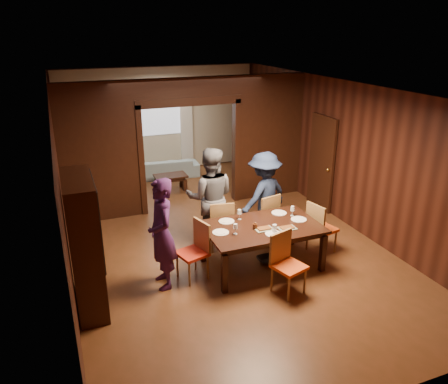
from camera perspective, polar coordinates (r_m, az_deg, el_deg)
name	(u,v)px	position (r m, az deg, el deg)	size (l,w,h in m)	color
floor	(216,235)	(8.75, -1.11, -5.57)	(9.00, 9.00, 0.00)	#573318
ceiling	(214,87)	(7.90, -1.26, 13.61)	(5.50, 9.00, 0.02)	silver
room_walls	(186,139)	(9.92, -4.97, 6.86)	(5.52, 9.01, 2.90)	black
person_purple	(162,234)	(6.82, -8.12, -5.47)	(0.65, 0.43, 1.79)	#3D1A4B
person_grey	(210,198)	(8.02, -1.81, -0.74)	(0.92, 0.72, 1.89)	#54555C
person_navy	(264,196)	(8.37, 5.25, -0.50)	(1.11, 0.64, 1.72)	#1A2643
sofa	(167,168)	(12.09, -7.44, 3.17)	(1.71, 0.67, 0.50)	#9ABBC9
serving_bowl	(268,221)	(7.48, 5.76, -3.74)	(0.33, 0.33, 0.08)	black
dining_table	(262,246)	(7.54, 4.95, -7.04)	(1.93, 1.20, 0.76)	black
coffee_table	(171,183)	(11.07, -6.96, 1.23)	(0.80, 0.50, 0.40)	black
chair_left	(192,252)	(7.14, -4.19, -7.76)	(0.44, 0.44, 0.97)	red
chair_right	(322,227)	(8.13, 12.72, -4.50)	(0.44, 0.44, 0.97)	#CE4613
chair_far_l	(220,224)	(8.05, -0.49, -4.21)	(0.44, 0.44, 0.97)	orange
chair_far_r	(264,217)	(8.38, 5.20, -3.25)	(0.44, 0.44, 0.97)	orange
chair_near	(289,265)	(6.83, 8.51, -9.39)	(0.44, 0.44, 0.97)	#EB4E16
hutch	(84,244)	(6.54, -17.76, -6.54)	(0.40, 1.20, 2.00)	black
door_right	(321,163)	(9.94, 12.61, 3.73)	(0.06, 0.90, 2.10)	black
window_far	(159,111)	(12.30, -8.46, 10.40)	(1.20, 0.03, 1.30)	silver
curtain_left	(133,130)	(12.21, -11.76, 7.95)	(0.35, 0.06, 2.40)	white
curtain_right	(186,126)	(12.53, -4.93, 8.64)	(0.35, 0.06, 2.40)	white
plate_left	(221,232)	(7.11, -0.43, -5.29)	(0.27, 0.27, 0.01)	white
plate_far_l	(226,221)	(7.49, 0.33, -3.85)	(0.27, 0.27, 0.01)	silver
plate_far_r	(279,213)	(7.88, 7.20, -2.72)	(0.27, 0.27, 0.01)	white
plate_right	(299,219)	(7.68, 9.73, -3.54)	(0.27, 0.27, 0.01)	white
plate_near	(273,234)	(7.11, 6.48, -5.45)	(0.27, 0.27, 0.01)	silver
platter_a	(264,229)	(7.24, 5.24, -4.79)	(0.30, 0.20, 0.04)	gray
platter_b	(287,228)	(7.31, 8.23, -4.65)	(0.30, 0.20, 0.04)	gray
wineglass_left	(235,229)	(7.03, 1.50, -4.85)	(0.08, 0.08, 0.18)	silver
wineglass_far	(239,214)	(7.55, 2.03, -2.95)	(0.08, 0.08, 0.18)	silver
wineglass_right	(292,211)	(7.78, 8.93, -2.47)	(0.08, 0.08, 0.18)	silver
tumbler	(274,229)	(7.14, 6.61, -4.76)	(0.07, 0.07, 0.14)	silver
condiment_jar	(255,226)	(7.24, 4.08, -4.42)	(0.08, 0.08, 0.11)	#452110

